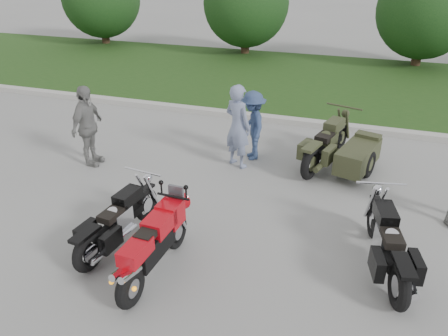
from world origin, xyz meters
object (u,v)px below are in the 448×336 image
(sportbike_red, at_px, (153,245))
(cruiser_sidecar, at_px, (344,152))
(person_stripe, at_px, (238,126))
(person_denim, at_px, (252,126))
(cruiser_right, at_px, (389,247))
(cruiser_left, at_px, (116,223))
(person_back, at_px, (87,126))

(sportbike_red, relative_size, cruiser_sidecar, 0.83)
(sportbike_red, xyz_separation_m, person_stripe, (0.10, 3.87, 0.37))
(person_stripe, height_order, person_denim, person_stripe)
(cruiser_right, relative_size, person_denim, 1.41)
(sportbike_red, distance_m, cruiser_left, 1.02)
(cruiser_sidecar, bearing_deg, person_back, -149.09)
(person_denim, bearing_deg, person_stripe, -50.64)
(cruiser_left, distance_m, cruiser_right, 4.16)
(person_stripe, relative_size, person_denim, 1.17)
(sportbike_red, bearing_deg, cruiser_right, 22.65)
(person_denim, relative_size, person_back, 0.88)
(person_stripe, xyz_separation_m, person_back, (-3.08, -0.96, -0.03))
(cruiser_sidecar, height_order, person_denim, person_denim)
(sportbike_red, height_order, person_denim, person_denim)
(sportbike_red, xyz_separation_m, person_back, (-2.99, 2.91, 0.35))
(cruiser_sidecar, bearing_deg, cruiser_left, -113.90)
(cruiser_left, bearing_deg, cruiser_sidecar, 57.10)
(cruiser_right, xyz_separation_m, person_back, (-6.20, 1.76, 0.45))
(person_stripe, bearing_deg, person_denim, -86.42)
(cruiser_left, height_order, cruiser_sidecar, cruiser_sidecar)
(person_stripe, relative_size, person_back, 1.03)
(cruiser_left, distance_m, cruiser_sidecar, 5.03)
(cruiser_left, xyz_separation_m, person_back, (-2.09, 2.44, 0.48))
(person_stripe, height_order, person_back, person_stripe)
(cruiser_right, bearing_deg, person_denim, 119.84)
(sportbike_red, xyz_separation_m, cruiser_right, (3.21, 1.15, -0.10))
(cruiser_left, relative_size, cruiser_right, 0.95)
(person_denim, bearing_deg, person_back, -93.49)
(cruiser_left, relative_size, person_back, 1.18)
(person_denim, bearing_deg, sportbike_red, -30.81)
(cruiser_right, distance_m, cruiser_sidecar, 3.30)
(person_back, bearing_deg, cruiser_left, -141.43)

